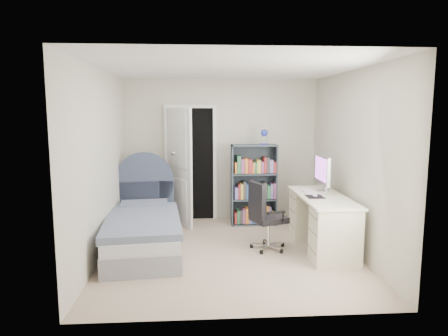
{
  "coord_description": "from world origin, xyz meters",
  "views": [
    {
      "loc": [
        -0.42,
        -5.31,
        1.93
      ],
      "look_at": [
        -0.04,
        0.44,
        1.12
      ],
      "focal_mm": 32.0,
      "sensor_mm": 36.0,
      "label": 1
    }
  ],
  "objects": [
    {
      "name": "desk",
      "position": [
        1.32,
        0.06,
        0.42
      ],
      "size": [
        0.63,
        1.58,
        1.29
      ],
      "color": "#EBE7C5",
      "rests_on": "ground"
    },
    {
      "name": "bookcase",
      "position": [
        0.55,
        1.39,
        0.64
      ],
      "size": [
        0.78,
        0.33,
        1.64
      ],
      "color": "#3E4B55",
      "rests_on": "ground"
    },
    {
      "name": "office_chair",
      "position": [
        0.49,
        0.07,
        0.53
      ],
      "size": [
        0.55,
        0.56,
        0.97
      ],
      "color": "silver",
      "rests_on": "ground"
    },
    {
      "name": "door",
      "position": [
        -0.67,
        1.55,
        1.03
      ],
      "size": [
        0.92,
        0.72,
        2.06
      ],
      "color": "black",
      "rests_on": "ground"
    },
    {
      "name": "room_shell",
      "position": [
        0.0,
        0.0,
        1.25
      ],
      "size": [
        3.5,
        3.7,
        2.6
      ],
      "color": "tan",
      "rests_on": "ground"
    },
    {
      "name": "nightstand",
      "position": [
        -1.24,
        1.57,
        0.4
      ],
      "size": [
        0.41,
        0.41,
        0.61
      ],
      "color": "tan",
      "rests_on": "ground"
    },
    {
      "name": "floor_lamp",
      "position": [
        -0.87,
        1.53,
        0.52
      ],
      "size": [
        0.18,
        0.18,
        1.27
      ],
      "color": "silver",
      "rests_on": "ground"
    },
    {
      "name": "bed",
      "position": [
        -1.21,
        0.25,
        0.29
      ],
      "size": [
        1.18,
        2.18,
        1.29
      ],
      "color": "gray",
      "rests_on": "ground"
    }
  ]
}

